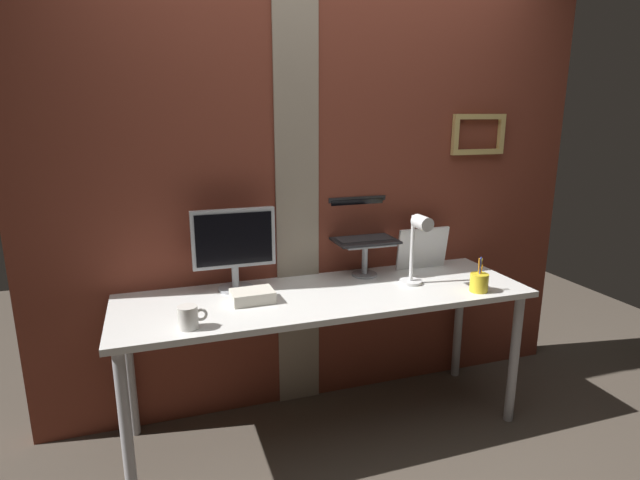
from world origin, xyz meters
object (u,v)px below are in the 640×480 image
desk_lamp (418,242)px  coffee_mug (189,317)px  pen_cup (479,282)px  monitor (234,243)px  laptop (360,228)px  whiteboard_panel (422,248)px

desk_lamp → coffee_mug: desk_lamp is taller
pen_cup → monitor: bearing=160.2°
desk_lamp → pen_cup: bearing=-32.0°
desk_lamp → laptop: bearing=118.9°
whiteboard_panel → desk_lamp: 0.35m
desk_lamp → coffee_mug: (-1.16, -0.17, -0.19)m
whiteboard_panel → monitor: bearing=-179.0°
monitor → laptop: laptop is taller
monitor → pen_cup: 1.25m
whiteboard_panel → desk_lamp: bearing=-124.8°
desk_lamp → monitor: bearing=164.3°
coffee_mug → whiteboard_panel: bearing=18.0°
monitor → coffee_mug: 0.53m
pen_cup → coffee_mug: bearing=-180.0°
whiteboard_panel → desk_lamp: desk_lamp is taller
monitor → pen_cup: size_ratio=2.32×
monitor → pen_cup: (1.16, -0.42, -0.20)m
whiteboard_panel → desk_lamp: (-0.19, -0.27, 0.12)m
monitor → laptop: 0.72m
monitor → desk_lamp: monitor is taller
laptop → whiteboard_panel: size_ratio=1.10×
pen_cup → desk_lamp: bearing=148.0°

